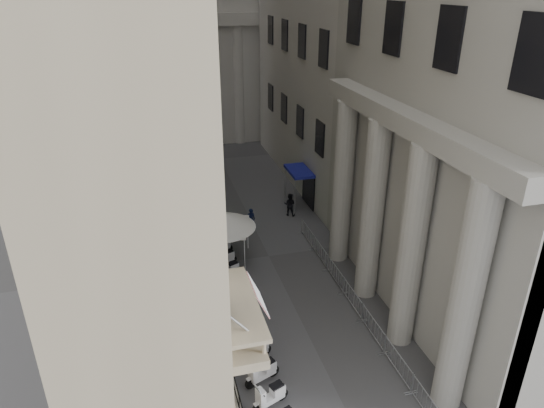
# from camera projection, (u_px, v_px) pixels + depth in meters

# --- Properties ---
(iron_fence) EXTENTS (0.30, 28.00, 1.40)m
(iron_fence) POSITION_uv_depth(u_px,v_px,m) (204.00, 276.00, 28.92)
(iron_fence) COLOR black
(iron_fence) RESTS_ON ground
(blue_awning) EXTENTS (1.60, 3.00, 3.00)m
(blue_awning) POSITION_uv_depth(u_px,v_px,m) (298.00, 206.00, 37.90)
(blue_awning) COLOR navy
(blue_awning) RESTS_ON ground
(scooter_3) EXTENTS (1.51, 1.03, 1.50)m
(scooter_3) POSITION_uv_depth(u_px,v_px,m) (271.00, 406.00, 20.09)
(scooter_3) COLOR silver
(scooter_3) RESTS_ON ground
(scooter_4) EXTENTS (1.51, 1.03, 1.50)m
(scooter_4) POSITION_uv_depth(u_px,v_px,m) (263.00, 381.00, 21.31)
(scooter_4) COLOR silver
(scooter_4) RESTS_ON ground
(scooter_5) EXTENTS (1.51, 1.03, 1.50)m
(scooter_5) POSITION_uv_depth(u_px,v_px,m) (255.00, 360.00, 22.54)
(scooter_5) COLOR silver
(scooter_5) RESTS_ON ground
(scooter_6) EXTENTS (1.51, 1.03, 1.50)m
(scooter_6) POSITION_uv_depth(u_px,v_px,m) (249.00, 340.00, 23.76)
(scooter_6) COLOR silver
(scooter_6) RESTS_ON ground
(scooter_7) EXTENTS (1.51, 1.03, 1.50)m
(scooter_7) POSITION_uv_depth(u_px,v_px,m) (243.00, 322.00, 24.98)
(scooter_7) COLOR silver
(scooter_7) RESTS_ON ground
(scooter_8) EXTENTS (1.51, 1.03, 1.50)m
(scooter_8) POSITION_uv_depth(u_px,v_px,m) (238.00, 306.00, 26.21)
(scooter_8) COLOR silver
(scooter_8) RESTS_ON ground
(scooter_9) EXTENTS (1.51, 1.03, 1.50)m
(scooter_9) POSITION_uv_depth(u_px,v_px,m) (233.00, 292.00, 27.43)
(scooter_9) COLOR silver
(scooter_9) RESTS_ON ground
(scooter_10) EXTENTS (1.51, 1.03, 1.50)m
(scooter_10) POSITION_uv_depth(u_px,v_px,m) (229.00, 278.00, 28.65)
(scooter_10) COLOR silver
(scooter_10) RESTS_ON ground
(scooter_11) EXTENTS (1.51, 1.03, 1.50)m
(scooter_11) POSITION_uv_depth(u_px,v_px,m) (225.00, 266.00, 29.88)
(scooter_11) COLOR silver
(scooter_11) RESTS_ON ground
(scooter_12) EXTENTS (1.51, 1.03, 1.50)m
(scooter_12) POSITION_uv_depth(u_px,v_px,m) (221.00, 255.00, 31.10)
(scooter_12) COLOR silver
(scooter_12) RESTS_ON ground
(barrier_1) EXTENTS (0.60, 2.40, 1.10)m
(barrier_1) POSITION_uv_depth(u_px,v_px,m) (396.00, 372.00, 21.80)
(barrier_1) COLOR #9B9DA3
(barrier_1) RESTS_ON ground
(barrier_2) EXTENTS (0.60, 2.40, 1.10)m
(barrier_2) POSITION_uv_depth(u_px,v_px,m) (372.00, 337.00, 23.99)
(barrier_2) COLOR #9B9DA3
(barrier_2) RESTS_ON ground
(barrier_3) EXTENTS (0.60, 2.40, 1.10)m
(barrier_3) POSITION_uv_depth(u_px,v_px,m) (352.00, 307.00, 26.18)
(barrier_3) COLOR #9B9DA3
(barrier_3) RESTS_ON ground
(barrier_4) EXTENTS (0.60, 2.40, 1.10)m
(barrier_4) POSITION_uv_depth(u_px,v_px,m) (335.00, 281.00, 28.37)
(barrier_4) COLOR #9B9DA3
(barrier_4) RESTS_ON ground
(barrier_5) EXTENTS (0.60, 2.40, 1.10)m
(barrier_5) POSITION_uv_depth(u_px,v_px,m) (320.00, 260.00, 30.57)
(barrier_5) COLOR #9B9DA3
(barrier_5) RESTS_ON ground
(barrier_6) EXTENTS (0.60, 2.40, 1.10)m
(barrier_6) POSITION_uv_depth(u_px,v_px,m) (307.00, 241.00, 32.76)
(barrier_6) COLOR #9B9DA3
(barrier_6) RESTS_ON ground
(security_tent) EXTENTS (4.11, 4.11, 3.34)m
(security_tent) POSITION_uv_depth(u_px,v_px,m) (215.00, 217.00, 29.76)
(security_tent) COLOR silver
(security_tent) RESTS_ON ground
(street_lamp) EXTENTS (2.78, 1.28, 9.05)m
(street_lamp) POSITION_uv_depth(u_px,v_px,m) (189.00, 143.00, 34.55)
(street_lamp) COLOR #93959B
(street_lamp) RESTS_ON ground
(info_kiosk) EXTENTS (0.30, 0.83, 1.75)m
(info_kiosk) POSITION_uv_depth(u_px,v_px,m) (193.00, 213.00, 34.69)
(info_kiosk) COLOR black
(info_kiosk) RESTS_ON ground
(pedestrian_a) EXTENTS (0.63, 0.43, 1.67)m
(pedestrian_a) POSITION_uv_depth(u_px,v_px,m) (251.00, 219.00, 33.85)
(pedestrian_a) COLOR black
(pedestrian_a) RESTS_ON ground
(pedestrian_b) EXTENTS (1.07, 0.99, 1.75)m
(pedestrian_b) POSITION_uv_depth(u_px,v_px,m) (290.00, 205.00, 36.01)
(pedestrian_b) COLOR black
(pedestrian_b) RESTS_ON ground
(pedestrian_c) EXTENTS (0.85, 0.64, 1.57)m
(pedestrian_c) POSITION_uv_depth(u_px,v_px,m) (218.00, 186.00, 39.52)
(pedestrian_c) COLOR black
(pedestrian_c) RESTS_ON ground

